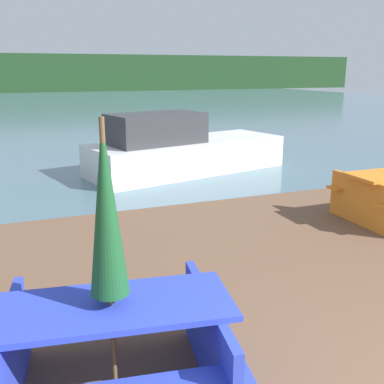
% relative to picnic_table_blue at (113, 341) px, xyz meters
% --- Properties ---
extents(water, '(60.00, 50.00, 0.00)m').
position_rel_picnic_table_blue_xyz_m(water, '(2.09, 29.40, -0.45)').
color(water, slate).
rests_on(water, ground_plane).
extents(far_treeline, '(80.00, 1.60, 4.00)m').
position_rel_picnic_table_blue_xyz_m(far_treeline, '(2.09, 49.40, 1.55)').
color(far_treeline, '#1E3D1E').
rests_on(far_treeline, water).
extents(picnic_table_blue, '(1.89, 1.62, 0.74)m').
position_rel_picnic_table_blue_xyz_m(picnic_table_blue, '(0.00, 0.00, 0.00)').
color(picnic_table_blue, blue).
rests_on(picnic_table_blue, ground_plane).
extents(umbrella_darkgreen, '(0.27, 0.27, 2.04)m').
position_rel_picnic_table_blue_xyz_m(umbrella_darkgreen, '(0.00, -0.00, 0.97)').
color(umbrella_darkgreen, brown).
rests_on(umbrella_darkgreen, ground_plane).
extents(boat, '(4.91, 2.68, 1.40)m').
position_rel_picnic_table_blue_xyz_m(boat, '(3.00, 6.87, 0.07)').
color(boat, silver).
rests_on(boat, water).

